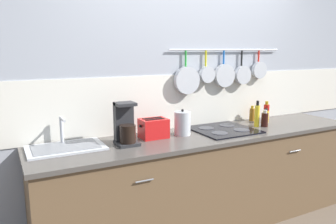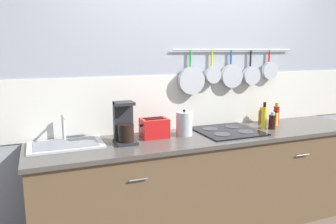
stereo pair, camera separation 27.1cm
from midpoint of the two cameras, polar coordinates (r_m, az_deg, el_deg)
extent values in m
cube|color=#999EA8|center=(3.19, 6.92, 4.80)|extent=(7.20, 0.06, 2.60)
cube|color=silver|center=(3.21, 6.90, 1.98)|extent=(7.20, 0.07, 0.51)
cylinder|color=#B7BABF|center=(3.35, 14.01, 10.47)|extent=(1.34, 0.02, 0.02)
cylinder|color=green|center=(3.10, 6.47, 9.21)|extent=(0.02, 0.02, 0.15)
cylinder|color=#B7BABF|center=(3.09, 6.62, 5.44)|extent=(0.26, 0.05, 0.26)
cylinder|color=gold|center=(3.21, 10.08, 9.14)|extent=(0.02, 0.02, 0.15)
cylinder|color=#B7BABF|center=(3.19, 10.25, 6.35)|extent=(0.16, 0.05, 0.16)
cylinder|color=#1959B2|center=(3.33, 13.27, 9.22)|extent=(0.02, 0.02, 0.13)
cylinder|color=#B7BABF|center=(3.32, 13.37, 6.09)|extent=(0.23, 0.05, 0.23)
cylinder|color=black|center=(3.46, 16.42, 8.93)|extent=(0.02, 0.02, 0.16)
cylinder|color=#B7BABF|center=(3.45, 16.53, 6.08)|extent=(0.19, 0.05, 0.19)
cylinder|color=red|center=(3.61, 19.34, 9.14)|extent=(0.02, 0.02, 0.11)
cylinder|color=#B7BABF|center=(3.60, 19.40, 6.80)|extent=(0.18, 0.04, 0.18)
cube|color=brown|center=(3.10, 9.82, -12.19)|extent=(3.07, 0.60, 0.85)
cylinder|color=slate|center=(2.42, -1.89, -11.77)|extent=(0.14, 0.01, 0.01)
cylinder|color=slate|center=(3.25, 24.67, -6.88)|extent=(0.14, 0.01, 0.01)
cube|color=#4C4742|center=(2.96, 10.09, -4.26)|extent=(3.11, 0.64, 0.03)
cube|color=#B7BABF|center=(2.66, -14.60, -5.59)|extent=(0.57, 0.36, 0.01)
cube|color=slate|center=(2.66, -14.61, -5.39)|extent=(0.49, 0.29, 0.00)
cylinder|color=#B7BABF|center=(2.77, -15.07, -2.74)|extent=(0.03, 0.03, 0.23)
cylinder|color=#B7BABF|center=(2.67, -14.98, -0.93)|extent=(0.02, 0.15, 0.02)
cube|color=#262628|center=(2.64, -4.50, -5.29)|extent=(0.17, 0.19, 0.02)
cube|color=#262628|center=(2.66, -4.94, -1.71)|extent=(0.15, 0.07, 0.34)
cylinder|color=black|center=(2.60, -4.38, -3.66)|extent=(0.13, 0.13, 0.14)
cube|color=#262628|center=(2.59, -4.73, 1.49)|extent=(0.15, 0.14, 0.02)
cube|color=red|center=(2.80, 0.37, -2.83)|extent=(0.23, 0.17, 0.17)
cube|color=black|center=(2.76, 0.60, -1.25)|extent=(0.17, 0.03, 0.00)
cube|color=black|center=(2.81, 0.14, -1.02)|extent=(0.17, 0.03, 0.00)
cube|color=black|center=(2.75, -2.00, -2.38)|extent=(0.02, 0.02, 0.02)
cylinder|color=#B7BABF|center=(2.88, 5.53, -2.06)|extent=(0.15, 0.15, 0.21)
sphere|color=black|center=(2.86, 5.57, 0.20)|extent=(0.02, 0.02, 0.02)
cube|color=black|center=(3.09, 12.86, -3.28)|extent=(0.55, 0.54, 0.01)
cylinder|color=#38383D|center=(2.94, 12.07, -3.83)|extent=(0.15, 0.15, 0.00)
cylinder|color=#38383D|center=(3.08, 15.90, -3.34)|extent=(0.15, 0.15, 0.00)
cylinder|color=#38383D|center=(3.11, 9.87, -2.94)|extent=(0.15, 0.15, 0.00)
cylinder|color=#38383D|center=(3.24, 13.59, -2.52)|extent=(0.15, 0.15, 0.00)
cylinder|color=yellow|center=(3.28, 18.69, -1.01)|extent=(0.05, 0.05, 0.21)
cylinder|color=black|center=(3.25, 18.82, 1.20)|extent=(0.03, 0.03, 0.05)
cylinder|color=#33140F|center=(3.30, 19.96, -1.67)|extent=(0.07, 0.07, 0.14)
cylinder|color=beige|center=(3.29, 20.05, -0.26)|extent=(0.04, 0.04, 0.03)
cylinder|color=#8C5919|center=(3.54, 18.03, -0.76)|extent=(0.05, 0.05, 0.13)
cylinder|color=#B28C19|center=(3.53, 18.10, 0.53)|extent=(0.03, 0.03, 0.03)
cylinder|color=yellow|center=(3.49, 20.26, -1.15)|extent=(0.06, 0.06, 0.12)
cylinder|color=black|center=(3.48, 20.34, 0.04)|extent=(0.03, 0.03, 0.03)
cylinder|color=red|center=(3.59, 20.42, -0.46)|extent=(0.06, 0.06, 0.17)
cylinder|color=#B28C19|center=(3.57, 20.53, 1.19)|extent=(0.03, 0.03, 0.04)
camera|label=1|loc=(0.14, -87.14, 0.54)|focal=35.00mm
camera|label=2|loc=(0.14, 92.86, -0.54)|focal=35.00mm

